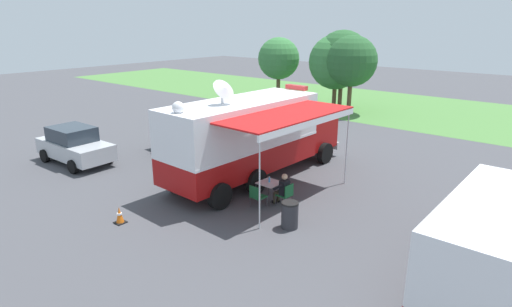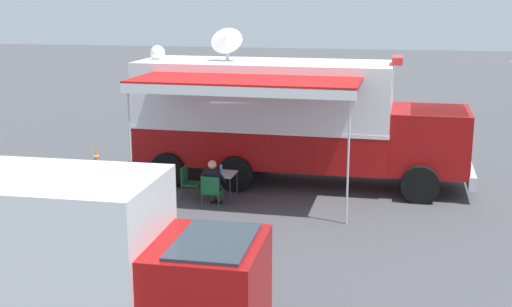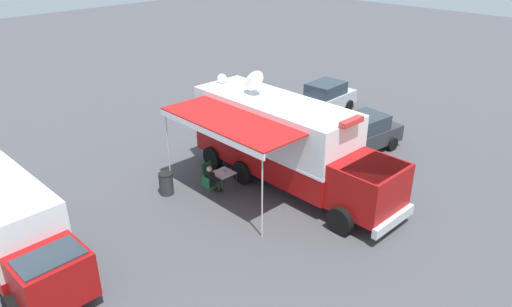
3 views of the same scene
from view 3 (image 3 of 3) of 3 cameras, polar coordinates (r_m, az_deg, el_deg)
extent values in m
plane|color=#47474C|center=(20.25, 2.06, -2.90)|extent=(100.00, 100.00, 0.00)
cube|color=silver|center=(22.53, 10.29, -0.24)|extent=(0.26, 4.80, 0.01)
cube|color=#9E0F0F|center=(19.73, 2.11, 0.03)|extent=(2.71, 7.27, 1.10)
cube|color=white|center=(19.17, 2.17, 3.82)|extent=(2.71, 7.27, 1.70)
cube|color=white|center=(19.50, 2.13, 1.49)|extent=(2.73, 7.29, 0.10)
cube|color=#9E0F0F|center=(17.07, 13.41, -3.89)|extent=(2.36, 2.17, 1.70)
cube|color=#28333D|center=(16.74, 14.15, -2.63)|extent=(2.19, 1.53, 0.70)
cube|color=silver|center=(17.05, 16.27, -7.82)|extent=(2.38, 0.27, 0.36)
cylinder|color=black|center=(18.56, 14.76, -4.89)|extent=(0.33, 1.01, 1.00)
cylinder|color=black|center=(16.74, 10.11, -7.99)|extent=(0.33, 1.01, 1.00)
cylinder|color=black|center=(21.17, 3.39, -0.09)|extent=(0.33, 1.01, 1.00)
cylinder|color=black|center=(19.59, -1.61, -2.28)|extent=(0.33, 1.01, 1.00)
cylinder|color=black|center=(22.43, -0.31, 1.48)|extent=(0.33, 1.01, 1.00)
cylinder|color=black|center=(20.94, -5.27, -0.46)|extent=(0.33, 1.01, 1.00)
cube|color=white|center=(18.86, 2.22, 6.36)|extent=(2.71, 7.27, 0.10)
cube|color=red|center=(16.62, 11.45, 3.78)|extent=(1.11, 0.31, 0.20)
cylinder|color=silver|center=(19.50, -0.07, 7.87)|extent=(0.10, 0.10, 0.45)
cone|color=silver|center=(19.28, -0.40, 8.93)|extent=(0.74, 0.92, 0.81)
sphere|color=white|center=(21.02, -4.13, 9.00)|extent=(0.44, 0.44, 0.44)
cube|color=red|center=(17.41, -3.19, 3.97)|extent=(2.37, 5.82, 0.06)
cube|color=white|center=(16.85, -5.90, 2.60)|extent=(0.25, 5.76, 0.24)
cylinder|color=silver|center=(15.70, 0.75, -5.13)|extent=(0.05, 0.05, 3.25)
cylinder|color=silver|center=(19.52, -10.57, 0.84)|extent=(0.05, 0.05, 3.25)
cube|color=silver|center=(19.12, -3.97, -2.35)|extent=(0.82, 0.82, 0.03)
cylinder|color=#333338|center=(19.25, -2.38, -3.33)|extent=(0.03, 0.03, 0.70)
cylinder|color=#333338|center=(18.84, -4.06, -4.08)|extent=(0.03, 0.03, 0.70)
cylinder|color=#333338|center=(19.75, -3.81, -2.58)|extent=(0.03, 0.03, 0.70)
cylinder|color=#333338|center=(19.34, -5.48, -3.29)|extent=(0.03, 0.03, 0.70)
cylinder|color=#4C99D8|center=(19.07, -3.85, -2.03)|extent=(0.07, 0.07, 0.20)
cylinder|color=white|center=(19.02, -3.86, -1.73)|extent=(0.04, 0.04, 0.02)
cube|color=#19562D|center=(18.88, -5.57, -3.83)|extent=(0.49, 0.49, 0.04)
cube|color=#19562D|center=(18.65, -6.13, -3.44)|extent=(0.05, 0.48, 0.44)
cylinder|color=#333338|center=(19.25, -5.44, -3.92)|extent=(0.02, 0.02, 0.42)
cylinder|color=#333338|center=(18.95, -4.61, -4.39)|extent=(0.02, 0.02, 0.42)
cylinder|color=#333338|center=(19.02, -6.48, -4.36)|extent=(0.02, 0.02, 0.42)
cylinder|color=#333338|center=(18.71, -5.64, -4.85)|extent=(0.02, 0.02, 0.42)
cube|color=#19562D|center=(19.72, -5.55, -2.46)|extent=(0.49, 0.49, 0.04)
cube|color=#19562D|center=(19.77, -5.98, -1.66)|extent=(0.48, 0.05, 0.44)
cylinder|color=#333338|center=(19.79, -4.63, -3.01)|extent=(0.02, 0.02, 0.42)
cylinder|color=#333338|center=(19.55, -5.63, -3.43)|extent=(0.02, 0.02, 0.42)
cylinder|color=#333338|center=(20.09, -5.43, -2.58)|extent=(0.02, 0.02, 0.42)
cylinder|color=#333338|center=(19.86, -6.42, -2.99)|extent=(0.02, 0.02, 0.42)
cube|color=black|center=(18.73, -5.61, -3.03)|extent=(0.25, 0.37, 0.56)
sphere|color=tan|center=(18.54, -5.66, -1.89)|extent=(0.22, 0.22, 0.22)
cylinder|color=black|center=(18.94, -5.77, -2.56)|extent=(0.43, 0.10, 0.34)
cylinder|color=black|center=(18.62, -4.88, -3.04)|extent=(0.43, 0.10, 0.34)
cylinder|color=#383323|center=(19.03, -5.34, -3.49)|extent=(0.38, 0.14, 0.13)
cylinder|color=#383323|center=(19.24, -4.89, -3.91)|extent=(0.11, 0.11, 0.42)
cube|color=black|center=(19.36, -4.74, -4.30)|extent=(0.24, 0.11, 0.07)
cylinder|color=#383323|center=(18.89, -4.96, -3.70)|extent=(0.38, 0.14, 0.13)
cylinder|color=#383323|center=(19.10, -4.51, -4.12)|extent=(0.11, 0.11, 0.42)
cube|color=black|center=(19.22, -4.36, -4.51)|extent=(0.24, 0.11, 0.07)
cylinder|color=#2D2D33|center=(19.18, -10.79, -3.66)|extent=(0.56, 0.56, 0.85)
cylinder|color=black|center=(18.97, -10.90, -2.46)|extent=(0.57, 0.57, 0.06)
cube|color=black|center=(24.29, -6.63, 2.00)|extent=(0.36, 0.36, 0.03)
cone|color=orange|center=(24.17, -6.66, 2.63)|extent=(0.26, 0.26, 0.55)
cylinder|color=white|center=(24.16, -6.67, 2.69)|extent=(0.17, 0.17, 0.06)
cube|color=white|center=(16.79, -28.42, -6.47)|extent=(2.11, 5.21, 2.20)
cube|color=#9E0F0F|center=(17.21, -27.84, -8.89)|extent=(2.13, 5.23, 0.50)
cube|color=#9E0F0F|center=(14.28, -23.38, -13.55)|extent=(1.89, 1.61, 1.40)
cube|color=#28333D|center=(13.93, -23.53, -12.30)|extent=(1.68, 1.10, 0.60)
cylinder|color=black|center=(15.27, -19.91, -13.38)|extent=(0.26, 0.84, 0.84)
cylinder|color=black|center=(18.80, -26.16, -6.73)|extent=(0.26, 0.84, 0.84)
cube|color=#2D2D33|center=(22.88, 12.48, 1.89)|extent=(4.40, 2.33, 0.76)
cube|color=#28333D|center=(22.72, 12.89, 3.65)|extent=(2.29, 1.86, 0.68)
cylinder|color=black|center=(21.59, 11.95, -0.63)|extent=(0.66, 0.30, 0.64)
cylinder|color=black|center=(22.66, 8.53, 0.94)|extent=(0.66, 0.30, 0.64)
cylinder|color=black|center=(23.50, 16.11, 1.10)|extent=(0.66, 0.30, 0.64)
cylinder|color=black|center=(24.48, 12.78, 2.49)|extent=(0.66, 0.30, 0.64)
cube|color=#B2B5BA|center=(27.47, 8.16, 6.27)|extent=(4.25, 1.92, 0.76)
cube|color=#28333D|center=(27.37, 8.44, 7.76)|extent=(2.15, 1.66, 0.68)
cylinder|color=black|center=(26.12, 8.07, 4.35)|extent=(0.65, 0.24, 0.64)
cylinder|color=black|center=(27.10, 4.96, 5.31)|extent=(0.65, 0.24, 0.64)
cylinder|color=black|center=(28.18, 11.15, 5.71)|extent=(0.65, 0.24, 0.64)
cylinder|color=black|center=(29.10, 8.15, 6.57)|extent=(0.65, 0.24, 0.64)
camera|label=1|loc=(24.67, -41.51, 12.07)|focal=29.40mm
camera|label=2|loc=(11.06, -70.41, -15.89)|focal=47.32mm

